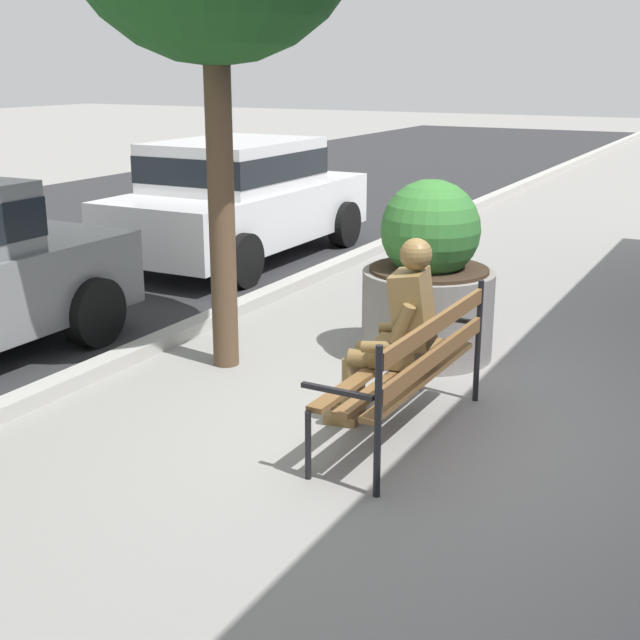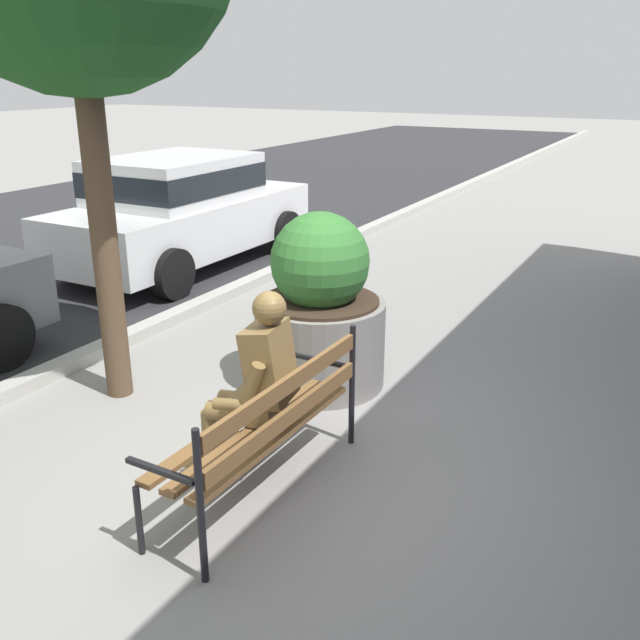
# 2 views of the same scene
# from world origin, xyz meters

# --- Properties ---
(ground_plane) EXTENTS (80.00, 80.00, 0.00)m
(ground_plane) POSITION_xyz_m (0.00, 0.00, 0.00)
(ground_plane) COLOR gray
(curb_stone) EXTENTS (60.00, 0.20, 0.12)m
(curb_stone) POSITION_xyz_m (0.00, 2.90, 0.06)
(curb_stone) COLOR #B2AFA8
(curb_stone) RESTS_ON ground
(park_bench) EXTENTS (1.81, 0.56, 0.95)m
(park_bench) POSITION_xyz_m (-0.28, 0.13, 0.54)
(park_bench) COLOR brown
(park_bench) RESTS_ON ground
(bronze_statue_seated) EXTENTS (0.60, 0.83, 1.37)m
(bronze_statue_seated) POSITION_xyz_m (-0.14, 0.34, 0.67)
(bronze_statue_seated) COLOR olive
(bronze_statue_seated) RESTS_ON ground
(concrete_planter) EXTENTS (1.15, 1.15, 1.56)m
(concrete_planter) POSITION_xyz_m (1.44, 0.68, 0.67)
(concrete_planter) COLOR gray
(concrete_planter) RESTS_ON ground
(parked_car_white) EXTENTS (4.11, 1.93, 1.56)m
(parked_car_white) POSITION_xyz_m (3.99, 4.30, 0.84)
(parked_car_white) COLOR silver
(parked_car_white) RESTS_ON ground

